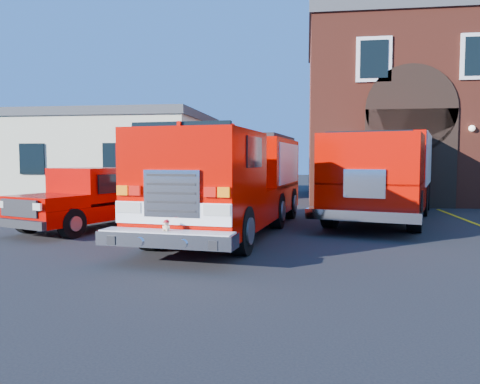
# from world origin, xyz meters

# --- Properties ---
(ground) EXTENTS (100.00, 100.00, 0.00)m
(ground) POSITION_xyz_m (0.00, 0.00, 0.00)
(ground) COLOR black
(ground) RESTS_ON ground
(parking_stripe_mid) EXTENTS (0.12, 3.00, 0.01)m
(parking_stripe_mid) POSITION_xyz_m (6.50, 4.00, 0.00)
(parking_stripe_mid) COLOR #E1BA0B
(parking_stripe_mid) RESTS_ON ground
(parking_stripe_far) EXTENTS (0.12, 3.00, 0.01)m
(parking_stripe_far) POSITION_xyz_m (6.50, 7.00, 0.00)
(parking_stripe_far) COLOR #E1BA0B
(parking_stripe_far) RESTS_ON ground
(fire_station) EXTENTS (15.20, 10.20, 8.45)m
(fire_station) POSITION_xyz_m (8.99, 13.98, 4.25)
(fire_station) COLOR maroon
(fire_station) RESTS_ON ground
(side_building) EXTENTS (10.20, 8.20, 4.35)m
(side_building) POSITION_xyz_m (-9.00, 13.00, 2.20)
(side_building) COLOR beige
(side_building) RESTS_ON ground
(fire_engine) EXTENTS (3.53, 9.10, 2.73)m
(fire_engine) POSITION_xyz_m (-0.59, 1.76, 1.41)
(fire_engine) COLOR black
(fire_engine) RESTS_ON ground
(pickup_truck) EXTENTS (3.62, 5.63, 1.73)m
(pickup_truck) POSITION_xyz_m (-4.63, 2.03, 0.82)
(pickup_truck) COLOR black
(pickup_truck) RESTS_ON ground
(secondary_truck) EXTENTS (5.02, 9.27, 2.88)m
(secondary_truck) POSITION_xyz_m (3.98, 5.54, 1.57)
(secondary_truck) COLOR black
(secondary_truck) RESTS_ON ground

